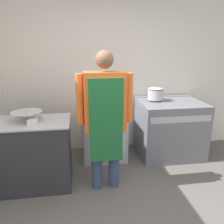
{
  "coord_description": "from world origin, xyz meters",
  "views": [
    {
      "loc": [
        -0.41,
        -1.5,
        1.78
      ],
      "look_at": [
        -0.0,
        1.21,
        0.96
      ],
      "focal_mm": 35.0,
      "sensor_mm": 36.0,
      "label": 1
    }
  ],
  "objects_px": {
    "fridge_unit": "(104,134)",
    "plastic_tub": "(33,122)",
    "stove": "(170,129)",
    "mixing_bowl": "(27,116)",
    "person_cook": "(105,114)",
    "stock_pot": "(156,93)"
  },
  "relations": [
    {
      "from": "stove",
      "to": "stock_pot",
      "type": "height_order",
      "value": "stock_pot"
    },
    {
      "from": "plastic_tub",
      "to": "stock_pot",
      "type": "distance_m",
      "value": 1.99
    },
    {
      "from": "fridge_unit",
      "to": "mixing_bowl",
      "type": "bearing_deg",
      "value": -148.18
    },
    {
      "from": "plastic_tub",
      "to": "mixing_bowl",
      "type": "bearing_deg",
      "value": 122.65
    },
    {
      "from": "stove",
      "to": "fridge_unit",
      "type": "bearing_deg",
      "value": 175.35
    },
    {
      "from": "mixing_bowl",
      "to": "stock_pot",
      "type": "height_order",
      "value": "stock_pot"
    },
    {
      "from": "fridge_unit",
      "to": "stove",
      "type": "bearing_deg",
      "value": -4.65
    },
    {
      "from": "person_cook",
      "to": "plastic_tub",
      "type": "bearing_deg",
      "value": 175.36
    },
    {
      "from": "fridge_unit",
      "to": "stock_pot",
      "type": "relative_size",
      "value": 3.07
    },
    {
      "from": "mixing_bowl",
      "to": "person_cook",
      "type": "bearing_deg",
      "value": -12.37
    },
    {
      "from": "plastic_tub",
      "to": "stock_pot",
      "type": "height_order",
      "value": "stock_pot"
    },
    {
      "from": "stove",
      "to": "plastic_tub",
      "type": "distance_m",
      "value": 2.2
    },
    {
      "from": "stove",
      "to": "plastic_tub",
      "type": "height_order",
      "value": "plastic_tub"
    },
    {
      "from": "person_cook",
      "to": "mixing_bowl",
      "type": "relative_size",
      "value": 4.63
    },
    {
      "from": "fridge_unit",
      "to": "person_cook",
      "type": "bearing_deg",
      "value": -95.3
    },
    {
      "from": "fridge_unit",
      "to": "mixing_bowl",
      "type": "distance_m",
      "value": 1.33
    },
    {
      "from": "fridge_unit",
      "to": "plastic_tub",
      "type": "height_order",
      "value": "plastic_tub"
    },
    {
      "from": "person_cook",
      "to": "mixing_bowl",
      "type": "xyz_separation_m",
      "value": [
        -0.95,
        0.21,
        -0.05
      ]
    },
    {
      "from": "person_cook",
      "to": "stove",
      "type": "bearing_deg",
      "value": 32.7
    },
    {
      "from": "stove",
      "to": "mixing_bowl",
      "type": "bearing_deg",
      "value": -165.55
    },
    {
      "from": "fridge_unit",
      "to": "person_cook",
      "type": "height_order",
      "value": "person_cook"
    },
    {
      "from": "fridge_unit",
      "to": "plastic_tub",
      "type": "relative_size",
      "value": 7.21
    }
  ]
}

